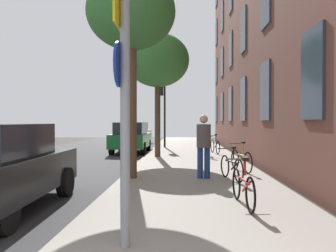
{
  "coord_description": "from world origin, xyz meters",
  "views": [
    {
      "loc": [
        0.72,
        -1.35,
        1.67
      ],
      "look_at": [
        0.17,
        12.53,
        1.5
      ],
      "focal_mm": 38.09,
      "sensor_mm": 36.0,
      "label": 1
    }
  ],
  "objects_px": {
    "tree_far": "(158,61)",
    "tree_near": "(131,15)",
    "bicycle_0": "(243,187)",
    "bicycle_2": "(241,160)",
    "car_1": "(131,137)",
    "bicycle_4": "(215,146)",
    "sign_post": "(123,87)",
    "pedestrian_0": "(204,142)",
    "traffic_light": "(163,102)",
    "car_2": "(136,133)",
    "bicycle_3": "(208,148)",
    "bicycle_1": "(232,167)"
  },
  "relations": [
    {
      "from": "tree_far",
      "to": "bicycle_1",
      "type": "distance_m",
      "value": 7.83
    },
    {
      "from": "car_1",
      "to": "bicycle_3",
      "type": "bearing_deg",
      "value": -38.3
    },
    {
      "from": "car_1",
      "to": "bicycle_1",
      "type": "bearing_deg",
      "value": -66.83
    },
    {
      "from": "bicycle_1",
      "to": "pedestrian_0",
      "type": "relative_size",
      "value": 0.91
    },
    {
      "from": "bicycle_2",
      "to": "bicycle_4",
      "type": "bearing_deg",
      "value": 92.24
    },
    {
      "from": "bicycle_1",
      "to": "bicycle_4",
      "type": "height_order",
      "value": "bicycle_4"
    },
    {
      "from": "bicycle_4",
      "to": "sign_post",
      "type": "bearing_deg",
      "value": -100.16
    },
    {
      "from": "bicycle_0",
      "to": "bicycle_2",
      "type": "bearing_deg",
      "value": 81.0
    },
    {
      "from": "bicycle_0",
      "to": "traffic_light",
      "type": "bearing_deg",
      "value": 98.65
    },
    {
      "from": "bicycle_2",
      "to": "car_2",
      "type": "distance_m",
      "value": 15.71
    },
    {
      "from": "traffic_light",
      "to": "bicycle_1",
      "type": "relative_size",
      "value": 2.52
    },
    {
      "from": "bicycle_2",
      "to": "bicycle_4",
      "type": "relative_size",
      "value": 0.99
    },
    {
      "from": "traffic_light",
      "to": "bicycle_0",
      "type": "height_order",
      "value": "traffic_light"
    },
    {
      "from": "traffic_light",
      "to": "bicycle_3",
      "type": "distance_m",
      "value": 6.53
    },
    {
      "from": "tree_far",
      "to": "car_1",
      "type": "relative_size",
      "value": 1.3
    },
    {
      "from": "bicycle_0",
      "to": "bicycle_2",
      "type": "height_order",
      "value": "bicycle_2"
    },
    {
      "from": "tree_far",
      "to": "car_2",
      "type": "bearing_deg",
      "value": 102.74
    },
    {
      "from": "tree_far",
      "to": "bicycle_1",
      "type": "height_order",
      "value": "tree_far"
    },
    {
      "from": "tree_near",
      "to": "bicycle_0",
      "type": "bearing_deg",
      "value": -51.85
    },
    {
      "from": "tree_far",
      "to": "bicycle_4",
      "type": "xyz_separation_m",
      "value": [
        2.7,
        1.55,
        -3.89
      ]
    },
    {
      "from": "traffic_light",
      "to": "tree_far",
      "type": "bearing_deg",
      "value": -89.42
    },
    {
      "from": "tree_near",
      "to": "traffic_light",
      "type": "bearing_deg",
      "value": 88.73
    },
    {
      "from": "bicycle_4",
      "to": "bicycle_0",
      "type": "bearing_deg",
      "value": -92.58
    },
    {
      "from": "traffic_light",
      "to": "bicycle_1",
      "type": "distance_m",
      "value": 12.49
    },
    {
      "from": "bicycle_2",
      "to": "pedestrian_0",
      "type": "relative_size",
      "value": 0.99
    },
    {
      "from": "sign_post",
      "to": "bicycle_3",
      "type": "xyz_separation_m",
      "value": [
        1.9,
        11.5,
        -1.6
      ]
    },
    {
      "from": "tree_near",
      "to": "bicycle_1",
      "type": "xyz_separation_m",
      "value": [
        2.73,
        -0.3,
        -4.15
      ]
    },
    {
      "from": "bicycle_0",
      "to": "car_1",
      "type": "xyz_separation_m",
      "value": [
        -3.85,
        12.38,
        0.36
      ]
    },
    {
      "from": "bicycle_0",
      "to": "car_2",
      "type": "height_order",
      "value": "car_2"
    },
    {
      "from": "bicycle_4",
      "to": "traffic_light",
      "type": "bearing_deg",
      "value": 123.82
    },
    {
      "from": "car_2",
      "to": "traffic_light",
      "type": "bearing_deg",
      "value": -63.47
    },
    {
      "from": "sign_post",
      "to": "tree_far",
      "type": "xyz_separation_m",
      "value": [
        -0.36,
        11.47,
        2.29
      ]
    },
    {
      "from": "bicycle_4",
      "to": "pedestrian_0",
      "type": "bearing_deg",
      "value": -97.58
    },
    {
      "from": "bicycle_4",
      "to": "car_2",
      "type": "distance_m",
      "value": 9.95
    },
    {
      "from": "bicycle_0",
      "to": "tree_near",
      "type": "bearing_deg",
      "value": 128.15
    },
    {
      "from": "traffic_light",
      "to": "tree_near",
      "type": "bearing_deg",
      "value": -91.27
    },
    {
      "from": "bicycle_0",
      "to": "bicycle_3",
      "type": "bearing_deg",
      "value": 89.67
    },
    {
      "from": "traffic_light",
      "to": "bicycle_4",
      "type": "xyz_separation_m",
      "value": [
        2.76,
        -4.12,
        -2.34
      ]
    },
    {
      "from": "bicycle_0",
      "to": "car_2",
      "type": "bearing_deg",
      "value": 103.07
    },
    {
      "from": "tree_far",
      "to": "tree_near",
      "type": "bearing_deg",
      "value": -93.01
    },
    {
      "from": "bicycle_1",
      "to": "bicycle_0",
      "type": "bearing_deg",
      "value": -93.83
    },
    {
      "from": "tree_near",
      "to": "bicycle_2",
      "type": "xyz_separation_m",
      "value": [
        3.26,
        1.38,
        -4.14
      ]
    },
    {
      "from": "tree_near",
      "to": "pedestrian_0",
      "type": "relative_size",
      "value": 3.24
    },
    {
      "from": "bicycle_3",
      "to": "pedestrian_0",
      "type": "height_order",
      "value": "pedestrian_0"
    },
    {
      "from": "bicycle_1",
      "to": "car_2",
      "type": "relative_size",
      "value": 0.35
    },
    {
      "from": "car_1",
      "to": "sign_post",
      "type": "bearing_deg",
      "value": -82.18
    },
    {
      "from": "tree_far",
      "to": "bicycle_0",
      "type": "distance_m",
      "value": 10.3
    },
    {
      "from": "tree_far",
      "to": "bicycle_3",
      "type": "xyz_separation_m",
      "value": [
        2.27,
        0.03,
        -3.89
      ]
    },
    {
      "from": "tree_far",
      "to": "car_1",
      "type": "bearing_deg",
      "value": 117.76
    },
    {
      "from": "sign_post",
      "to": "pedestrian_0",
      "type": "relative_size",
      "value": 1.95
    }
  ]
}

